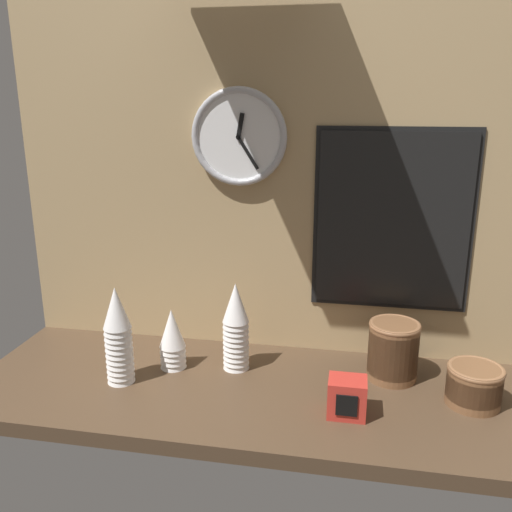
% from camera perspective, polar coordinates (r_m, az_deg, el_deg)
% --- Properties ---
extents(ground_plane, '(1.60, 0.56, 0.04)m').
position_cam_1_polar(ground_plane, '(1.50, 1.17, -14.21)').
color(ground_plane, '#4C3826').
extents(wall_tiled_back, '(1.60, 0.03, 1.05)m').
position_cam_1_polar(wall_tiled_back, '(1.57, 2.88, 8.34)').
color(wall_tiled_back, tan).
rests_on(wall_tiled_back, ground_plane).
extents(cup_stack_center, '(0.07, 0.07, 0.26)m').
position_cam_1_polar(cup_stack_center, '(1.53, -2.14, -7.41)').
color(cup_stack_center, white).
rests_on(cup_stack_center, ground_plane).
extents(cup_stack_left, '(0.07, 0.07, 0.27)m').
position_cam_1_polar(cup_stack_left, '(1.50, -14.32, -8.09)').
color(cup_stack_left, white).
rests_on(cup_stack_left, ground_plane).
extents(cup_stack_center_left, '(0.07, 0.07, 0.18)m').
position_cam_1_polar(cup_stack_center_left, '(1.57, -8.80, -8.57)').
color(cup_stack_center_left, white).
rests_on(cup_stack_center_left, ground_plane).
extents(bowl_stack_right, '(0.14, 0.14, 0.16)m').
position_cam_1_polar(bowl_stack_right, '(1.54, 14.24, -9.51)').
color(bowl_stack_right, brown).
rests_on(bowl_stack_right, ground_plane).
extents(bowl_stack_far_right, '(0.14, 0.14, 0.10)m').
position_cam_1_polar(bowl_stack_far_right, '(1.49, 21.99, -12.40)').
color(bowl_stack_far_right, brown).
rests_on(bowl_stack_far_right, ground_plane).
extents(wall_clock, '(0.27, 0.03, 0.27)m').
position_cam_1_polar(wall_clock, '(1.55, -1.80, 12.42)').
color(wall_clock, white).
extents(menu_board, '(0.44, 0.01, 0.51)m').
position_cam_1_polar(menu_board, '(1.56, 14.17, 3.60)').
color(menu_board, black).
extents(napkin_dispenser, '(0.09, 0.08, 0.10)m').
position_cam_1_polar(napkin_dispenser, '(1.37, 9.56, -14.44)').
color(napkin_dispenser, red).
rests_on(napkin_dispenser, ground_plane).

